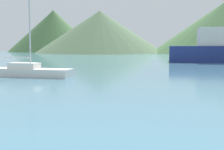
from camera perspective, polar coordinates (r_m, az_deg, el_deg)
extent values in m
cube|color=white|center=(26.90, -15.75, 0.47)|extent=(8.23, 1.80, 0.66)
cube|color=white|center=(26.86, -15.78, 1.67)|extent=(2.47, 1.24, 0.46)
cylinder|color=#BCBCC1|center=(26.51, -14.79, 7.78)|extent=(0.12, 0.12, 6.14)
cylinder|color=#BCBCC1|center=(27.49, -18.01, 3.08)|extent=(3.70, 0.11, 0.10)
cone|color=#3D6038|center=(130.47, -10.63, 7.91)|extent=(36.29, 36.29, 16.75)
cone|color=#4C6647|center=(108.01, -2.27, 7.90)|extent=(43.95, 43.95, 14.36)
cone|color=#3D6038|center=(109.35, 19.73, 8.13)|extent=(47.76, 47.76, 16.54)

